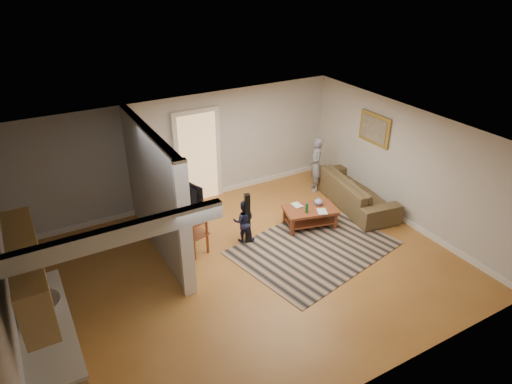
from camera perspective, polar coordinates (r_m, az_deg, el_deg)
ground at (r=8.55m, az=-0.91°, el=-9.56°), size 7.50×7.50×0.00m
room_shell at (r=7.73m, az=-9.47°, el=-1.50°), size 7.54×6.02×2.52m
area_rug at (r=9.16m, az=7.23°, el=-6.91°), size 3.37×2.76×0.01m
sofa at (r=10.84m, az=12.13°, el=-1.48°), size 1.26×2.46×0.69m
coffee_table at (r=9.69m, az=6.83°, el=-2.51°), size 1.20×0.88×0.64m
tv_console at (r=8.92m, az=-9.23°, el=-2.57°), size 0.82×1.36×1.10m
speaker_left at (r=8.98m, az=-1.11°, el=-3.37°), size 0.13×0.13×1.09m
speaker_right at (r=9.00m, az=-10.87°, el=-3.80°), size 0.14×0.14×1.10m
toy_basket at (r=9.93m, az=-7.59°, el=-2.85°), size 0.45×0.45×0.40m
child at (r=11.33m, az=7.28°, el=0.31°), size 0.50×0.59×1.36m
toddler at (r=9.32m, az=-1.50°, el=-6.04°), size 0.54×0.50×0.90m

